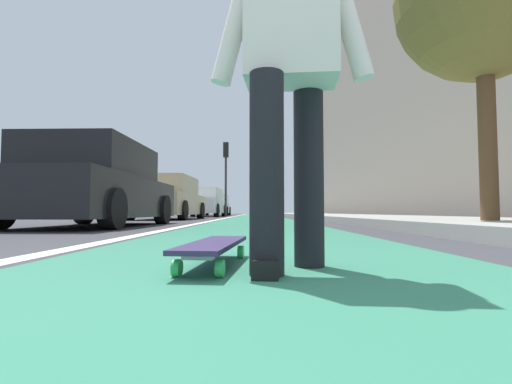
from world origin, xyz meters
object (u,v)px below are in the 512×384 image
at_px(parked_car_end, 216,205).
at_px(traffic_light, 226,165).
at_px(skater_person, 290,57).
at_px(parked_car_near, 95,187).
at_px(parked_car_far, 204,203).
at_px(skateboard, 214,246).
at_px(parked_car_mid, 169,199).

bearing_deg(parked_car_end, traffic_light, -168.98).
bearing_deg(skater_person, parked_car_end, 7.00).
bearing_deg(parked_car_near, traffic_light, -5.05).
distance_m(parked_car_near, traffic_light, 13.65).
bearing_deg(parked_car_near, parked_car_far, -0.11).
xyz_separation_m(skater_person, traffic_light, (18.40, 1.83, 1.84)).
relative_size(skateboard, parked_car_mid, 0.19).
xyz_separation_m(skater_person, parked_car_near, (4.97, 3.01, -0.25)).
distance_m(skateboard, skater_person, 0.92).
bearing_deg(parked_car_end, parked_car_mid, 179.13).
height_order(skater_person, parked_car_far, skater_person).
relative_size(skater_person, parked_car_near, 0.40).
bearing_deg(parked_car_near, skater_person, -148.76).
distance_m(parked_car_mid, parked_car_far, 7.00).
bearing_deg(parked_car_end, parked_car_far, -179.89).
distance_m(skater_person, parked_car_far, 18.54).
height_order(parked_car_mid, parked_car_far, parked_car_far).
bearing_deg(traffic_light, parked_car_end, 11.02).
height_order(parked_car_near, parked_car_end, parked_car_end).
relative_size(skateboard, parked_car_end, 0.19).
bearing_deg(parked_car_far, parked_car_mid, 178.27).
xyz_separation_m(skateboard, traffic_light, (18.25, 1.48, 2.69)).
distance_m(skateboard, parked_car_far, 18.35).
distance_m(parked_car_far, traffic_light, 2.36).
distance_m(skater_person, parked_car_near, 5.81).
bearing_deg(traffic_light, parked_car_mid, 169.06).
relative_size(skateboard, traffic_light, 0.21).
height_order(skateboard, traffic_light, traffic_light).
relative_size(skater_person, parked_car_far, 0.36).
relative_size(parked_car_far, parked_car_end, 1.04).
relative_size(skateboard, parked_car_near, 0.21).
bearing_deg(parked_car_far, traffic_light, -84.69).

